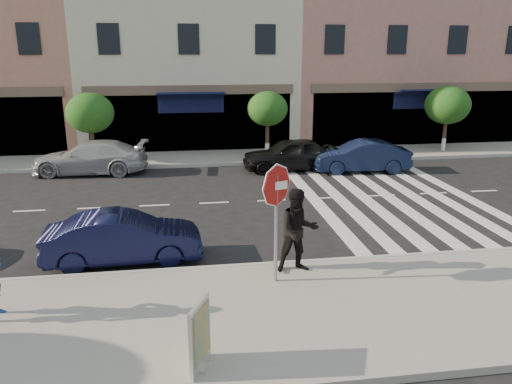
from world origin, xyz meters
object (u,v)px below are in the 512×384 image
car_far_right (361,156)px  car_far_left (90,157)px  car_near_mid (124,238)px  car_far_mid (290,154)px  walker (298,231)px  poster_board (200,337)px  stop_sign (276,198)px

car_far_right → car_far_left: bearing=-92.3°
car_far_left → car_far_right: size_ratio=1.16×
car_near_mid → car_far_mid: car_far_mid is taller
walker → car_far_left: (-6.37, 10.97, -0.44)m
poster_board → car_far_left: car_far_left is taller
stop_sign → car_near_mid: bearing=131.7°
poster_board → car_near_mid: size_ratio=0.31×
stop_sign → car_far_right: size_ratio=0.66×
car_far_right → stop_sign: bearing=-24.4°
poster_board → car_far_right: size_ratio=0.29×
car_near_mid → car_far_left: (-2.35, 9.53, 0.06)m
car_near_mid → car_far_mid: (6.07, 8.90, 0.07)m
stop_sign → car_near_mid: stop_sign is taller
stop_sign → walker: size_ratio=1.36×
walker → car_far_mid: (2.06, 10.34, -0.43)m
poster_board → car_far_left: size_ratio=0.25×
walker → car_far_right: size_ratio=0.48×
poster_board → car_far_mid: bearing=96.1°
car_far_mid → walker: bearing=-13.2°
car_near_mid → car_far_left: size_ratio=0.80×
car_near_mid → car_far_mid: 10.77m
poster_board → car_far_right: bearing=84.5°
car_near_mid → poster_board: bearing=-163.5°
car_far_left → car_near_mid: bearing=18.7°
stop_sign → car_far_left: stop_sign is taller
car_far_left → car_far_mid: bearing=90.5°
stop_sign → car_far_right: stop_sign is taller
car_far_mid → car_far_right: (2.93, -0.74, -0.03)m
stop_sign → walker: bearing=18.9°
poster_board → walker: bearing=79.0°
car_far_left → car_far_mid: size_ratio=1.15×
car_far_left → walker: bearing=34.9°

